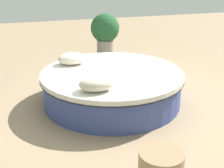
{
  "coord_description": "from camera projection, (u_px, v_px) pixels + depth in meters",
  "views": [
    {
      "loc": [
        -1.36,
        -4.58,
        2.21
      ],
      "look_at": [
        0.0,
        0.0,
        0.32
      ],
      "focal_mm": 49.96,
      "sensor_mm": 36.0,
      "label": 1
    }
  ],
  "objects": [
    {
      "name": "ground_plane",
      "position": [
        112.0,
        102.0,
        5.25
      ],
      "size": [
        16.0,
        16.0,
        0.0
      ],
      "primitive_type": "plane",
      "color": "#9E8466"
    },
    {
      "name": "round_bed",
      "position": [
        112.0,
        87.0,
        5.15
      ],
      "size": [
        2.32,
        2.32,
        0.54
      ],
      "color": "#38478C",
      "rests_on": "ground_plane"
    },
    {
      "name": "throw_pillow_0",
      "position": [
        72.0,
        59.0,
        5.39
      ],
      "size": [
        0.49,
        0.36,
        0.2
      ],
      "primitive_type": "ellipsoid",
      "color": "beige",
      "rests_on": "round_bed"
    },
    {
      "name": "throw_pillow_1",
      "position": [
        97.0,
        84.0,
        4.28
      ],
      "size": [
        0.5,
        0.35,
        0.2
      ],
      "primitive_type": "ellipsoid",
      "color": "beige",
      "rests_on": "round_bed"
    },
    {
      "name": "planter",
      "position": [
        105.0,
        31.0,
        7.68
      ],
      "size": [
        0.71,
        0.71,
        1.04
      ],
      "color": "gray",
      "rests_on": "ground_plane"
    }
  ]
}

